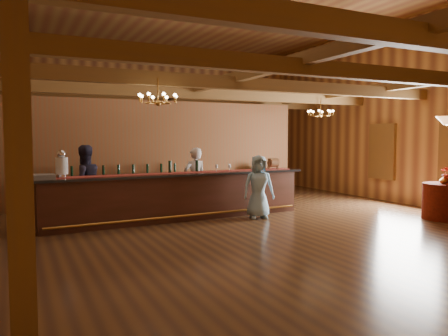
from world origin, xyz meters
name	(u,v)px	position (x,y,z in m)	size (l,w,h in m)	color
floor	(227,221)	(0.00, 0.00, 0.00)	(14.00, 14.00, 0.00)	#41291A
wall_back	(146,118)	(0.00, 7.00, 2.75)	(12.00, 0.10, 5.50)	#BD8540
wall_right	(410,112)	(6.00, 0.00, 2.75)	(0.10, 14.00, 5.50)	#BD8540
beam_grid	(218,86)	(0.00, 0.51, 3.24)	(11.90, 13.90, 0.39)	brown
support_posts	(237,155)	(0.00, -0.50, 1.60)	(9.20, 10.20, 3.20)	brown
partition_wall	(162,152)	(-0.50, 3.50, 1.55)	(9.00, 0.18, 3.10)	brown
window_right_back	(382,152)	(5.95, 1.00, 1.55)	(0.12, 1.05, 1.75)	white
backroom_boxes	(151,179)	(-0.29, 5.50, 0.53)	(4.10, 0.60, 1.10)	#421C13
tasting_bar	(179,196)	(-0.97, 0.67, 0.57)	(6.82, 1.25, 1.14)	#421C13
beverage_dispenser	(62,165)	(-3.64, 0.57, 1.42)	(0.26, 0.26, 0.60)	silver
glass_rack_tray	(42,177)	(-4.04, 0.44, 1.18)	(0.50, 0.50, 0.10)	gray
raffle_drum	(273,163)	(1.78, 0.78, 1.31)	(0.34, 0.24, 0.30)	brown
bar_bottle_0	(170,167)	(-1.16, 0.79, 1.28)	(0.07, 0.07, 0.30)	black
bar_bottle_1	(197,166)	(-0.44, 0.83, 1.28)	(0.07, 0.07, 0.30)	black
backbar_shelf	(126,191)	(-1.69, 3.14, 0.47)	(3.34, 0.52, 0.94)	#421C13
round_table	(444,201)	(4.88, -2.09, 0.44)	(1.01, 1.01, 0.88)	maroon
chandelier_left	(158,98)	(-1.87, -0.62, 2.79)	(0.80, 0.80, 0.57)	#C08737
chandelier_right	(321,113)	(4.15, 1.82, 2.76)	(0.80, 0.80, 0.59)	#C08737
pendant_lamp	(447,120)	(4.88, -2.09, 2.40)	(0.52, 0.52, 0.90)	#C08737
bartender	(195,180)	(-0.26, 1.42, 0.86)	(0.63, 0.41, 1.73)	white
staff_second	(84,183)	(-3.07, 1.47, 0.91)	(0.88, 0.69, 1.81)	#262339
guest	(259,187)	(0.86, -0.01, 0.78)	(0.76, 0.50, 1.56)	#8FC1DE
floor_plant	(251,180)	(2.43, 3.22, 0.59)	(0.65, 0.52, 1.18)	#1E511F
table_vase	(444,178)	(4.75, -2.15, 1.02)	(0.15, 0.15, 0.30)	#C08737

